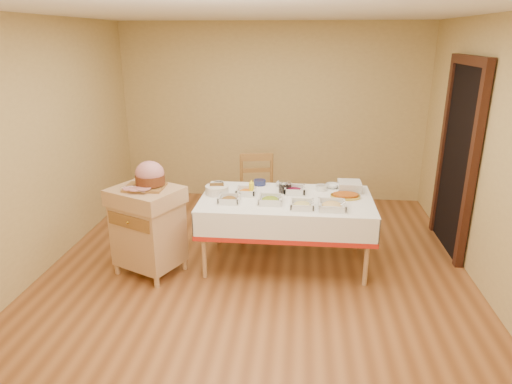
% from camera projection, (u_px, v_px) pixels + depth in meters
% --- Properties ---
extents(room_shell, '(5.00, 5.00, 5.00)m').
position_uv_depth(room_shell, '(256.00, 155.00, 4.42)').
color(room_shell, '#93572D').
rests_on(room_shell, ground).
extents(doorway, '(0.09, 1.10, 2.20)m').
position_uv_depth(doorway, '(458.00, 156.00, 5.12)').
color(doorway, black).
rests_on(doorway, ground).
extents(dining_table, '(1.82, 1.02, 0.76)m').
position_uv_depth(dining_table, '(286.00, 212.00, 4.90)').
color(dining_table, tan).
rests_on(dining_table, ground).
extents(butcher_cart, '(0.83, 0.78, 0.94)m').
position_uv_depth(butcher_cart, '(148.00, 225.00, 4.72)').
color(butcher_cart, tan).
rests_on(butcher_cart, ground).
extents(dining_chair, '(0.52, 0.51, 1.00)m').
position_uv_depth(dining_chair, '(258.00, 194.00, 5.72)').
color(dining_chair, olive).
rests_on(dining_chair, ground).
extents(ham_on_board, '(0.41, 0.40, 0.27)m').
position_uv_depth(ham_on_board, '(149.00, 177.00, 4.58)').
color(ham_on_board, olive).
rests_on(ham_on_board, butcher_cart).
extents(serving_dish_a, '(0.22, 0.21, 0.09)m').
position_uv_depth(serving_dish_a, '(229.00, 199.00, 4.72)').
color(serving_dish_a, silver).
rests_on(serving_dish_a, dining_table).
extents(serving_dish_b, '(0.24, 0.24, 0.10)m').
position_uv_depth(serving_dish_b, '(271.00, 200.00, 4.70)').
color(serving_dish_b, silver).
rests_on(serving_dish_b, dining_table).
extents(serving_dish_c, '(0.23, 0.23, 0.09)m').
position_uv_depth(serving_dish_c, '(302.00, 205.00, 4.56)').
color(serving_dish_c, silver).
rests_on(serving_dish_c, dining_table).
extents(serving_dish_d, '(0.27, 0.27, 0.10)m').
position_uv_depth(serving_dish_d, '(332.00, 205.00, 4.54)').
color(serving_dish_d, silver).
rests_on(serving_dish_d, dining_table).
extents(serving_dish_e, '(0.22, 0.21, 0.10)m').
position_uv_depth(serving_dish_e, '(246.00, 192.00, 4.95)').
color(serving_dish_e, silver).
rests_on(serving_dish_e, dining_table).
extents(serving_dish_f, '(0.23, 0.22, 0.11)m').
position_uv_depth(serving_dish_f, '(295.00, 190.00, 4.99)').
color(serving_dish_f, silver).
rests_on(serving_dish_f, dining_table).
extents(small_bowl_left, '(0.13, 0.13, 0.06)m').
position_uv_depth(small_bowl_left, '(219.00, 184.00, 5.17)').
color(small_bowl_left, silver).
rests_on(small_bowl_left, dining_table).
extents(small_bowl_mid, '(0.14, 0.14, 0.06)m').
position_uv_depth(small_bowl_mid, '(260.00, 182.00, 5.26)').
color(small_bowl_mid, navy).
rests_on(small_bowl_mid, dining_table).
extents(small_bowl_right, '(0.12, 0.12, 0.06)m').
position_uv_depth(small_bowl_right, '(321.00, 187.00, 5.07)').
color(small_bowl_right, silver).
rests_on(small_bowl_right, dining_table).
extents(bowl_white_imported, '(0.18, 0.18, 0.04)m').
position_uv_depth(bowl_white_imported, '(283.00, 184.00, 5.23)').
color(bowl_white_imported, silver).
rests_on(bowl_white_imported, dining_table).
extents(bowl_small_imported, '(0.19, 0.19, 0.05)m').
position_uv_depth(bowl_small_imported, '(332.00, 186.00, 5.16)').
color(bowl_small_imported, silver).
rests_on(bowl_small_imported, dining_table).
extents(preserve_jar_left, '(0.10, 0.10, 0.13)m').
position_uv_depth(preserve_jar_left, '(283.00, 187.00, 5.00)').
color(preserve_jar_left, silver).
rests_on(preserve_jar_left, dining_table).
extents(preserve_jar_right, '(0.08, 0.08, 0.11)m').
position_uv_depth(preserve_jar_right, '(288.00, 187.00, 5.03)').
color(preserve_jar_right, silver).
rests_on(preserve_jar_right, dining_table).
extents(mustard_bottle, '(0.05, 0.05, 0.17)m').
position_uv_depth(mustard_bottle, '(251.00, 188.00, 4.92)').
color(mustard_bottle, yellow).
rests_on(mustard_bottle, dining_table).
extents(bread_basket, '(0.25, 0.25, 0.11)m').
position_uv_depth(bread_basket, '(217.00, 190.00, 4.96)').
color(bread_basket, silver).
rests_on(bread_basket, dining_table).
extents(plate_stack, '(0.25, 0.25, 0.11)m').
position_uv_depth(plate_stack, '(349.00, 186.00, 5.05)').
color(plate_stack, silver).
rests_on(plate_stack, dining_table).
extents(brass_platter, '(0.32, 0.23, 0.04)m').
position_uv_depth(brass_platter, '(345.00, 196.00, 4.85)').
color(brass_platter, '#B39532').
rests_on(brass_platter, dining_table).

